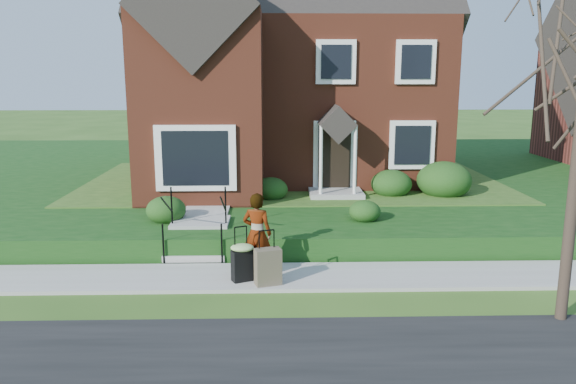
{
  "coord_description": "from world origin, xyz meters",
  "views": [
    {
      "loc": [
        -0.68,
        -11.21,
        4.19
      ],
      "look_at": [
        -0.34,
        2.0,
        1.45
      ],
      "focal_mm": 35.0,
      "sensor_mm": 36.0,
      "label": 1
    }
  ],
  "objects_px": {
    "woman": "(257,233)",
    "suitcase_olive": "(268,267)",
    "front_steps": "(198,234)",
    "suitcase_black": "(242,260)"
  },
  "relations": [
    {
      "from": "front_steps",
      "to": "woman",
      "type": "height_order",
      "value": "woman"
    },
    {
      "from": "suitcase_olive",
      "to": "front_steps",
      "type": "bearing_deg",
      "value": 109.15
    },
    {
      "from": "woman",
      "to": "suitcase_olive",
      "type": "height_order",
      "value": "woman"
    },
    {
      "from": "woman",
      "to": "suitcase_olive",
      "type": "xyz_separation_m",
      "value": [
        0.23,
        -0.71,
        -0.49
      ]
    },
    {
      "from": "front_steps",
      "to": "suitcase_black",
      "type": "xyz_separation_m",
      "value": [
        1.17,
        -2.14,
        0.05
      ]
    },
    {
      "from": "woman",
      "to": "suitcase_black",
      "type": "relative_size",
      "value": 1.52
    },
    {
      "from": "front_steps",
      "to": "suitcase_olive",
      "type": "relative_size",
      "value": 1.81
    },
    {
      "from": "front_steps",
      "to": "suitcase_black",
      "type": "relative_size",
      "value": 1.77
    },
    {
      "from": "front_steps",
      "to": "suitcase_olive",
      "type": "distance_m",
      "value": 2.91
    },
    {
      "from": "front_steps",
      "to": "woman",
      "type": "bearing_deg",
      "value": -48.59
    }
  ]
}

